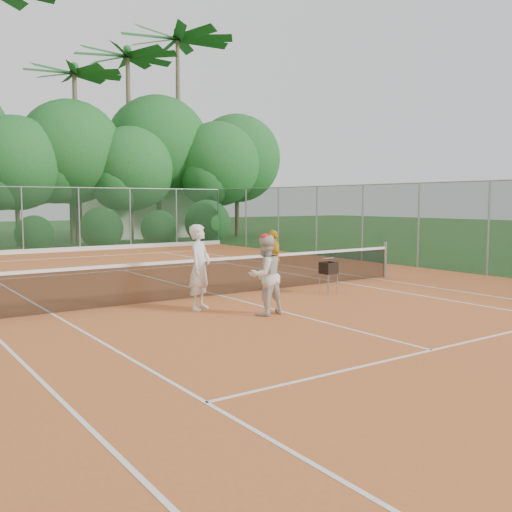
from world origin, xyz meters
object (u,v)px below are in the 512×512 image
at_px(ball_hopper, 328,269).
at_px(player_yellow, 273,259).
at_px(player_center_grp, 265,275).
at_px(player_white, 200,267).

bearing_deg(ball_hopper, player_yellow, 93.89).
bearing_deg(player_center_grp, ball_hopper, 23.89).
relative_size(player_yellow, ball_hopper, 1.96).
distance_m(player_white, player_center_grp, 1.54).
height_order(player_center_grp, player_yellow, player_center_grp).
bearing_deg(player_white, player_center_grp, -94.70).
relative_size(player_white, player_center_grp, 1.10).
bearing_deg(player_white, player_yellow, -11.22).
xyz_separation_m(player_yellow, ball_hopper, (0.67, -1.47, -0.15)).
distance_m(player_yellow, ball_hopper, 1.62).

